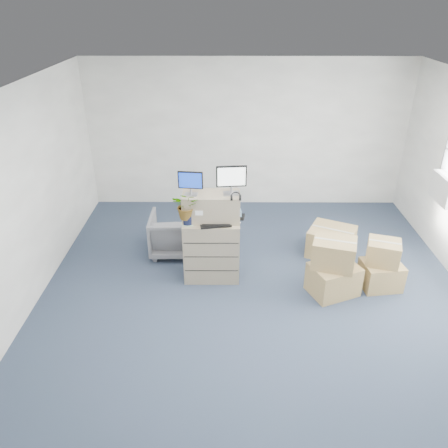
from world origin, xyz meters
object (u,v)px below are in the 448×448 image
at_px(monitor_left, 190,182).
at_px(office_chair, 173,232).
at_px(water_bottle, 217,212).
at_px(potted_plant, 187,209).
at_px(filing_cabinet_lower, 212,249).
at_px(monitor_right, 231,179).
at_px(keyboard, 216,225).

height_order(monitor_left, office_chair, monitor_left).
bearing_deg(monitor_left, water_bottle, 7.70).
height_order(potted_plant, office_chair, potted_plant).
bearing_deg(filing_cabinet_lower, water_bottle, 9.22).
distance_m(monitor_left, office_chair, 1.38).
distance_m(filing_cabinet_lower, office_chair, 0.94).
relative_size(monitor_left, monitor_right, 0.82).
relative_size(filing_cabinet_lower, monitor_left, 2.73).
relative_size(keyboard, potted_plant, 0.87).
height_order(filing_cabinet_lower, monitor_left, monitor_left).
xyz_separation_m(monitor_right, potted_plant, (-0.60, -0.13, -0.40)).
bearing_deg(water_bottle, monitor_left, -178.50).
bearing_deg(office_chair, monitor_left, 117.64).
distance_m(filing_cabinet_lower, monitor_left, 1.09).
bearing_deg(potted_plant, office_chair, 112.10).
bearing_deg(water_bottle, filing_cabinet_lower, -170.65).
bearing_deg(office_chair, keyboard, 129.95).
bearing_deg(monitor_right, potted_plant, -173.56).
xyz_separation_m(filing_cabinet_lower, water_bottle, (0.09, 0.01, 0.59)).
bearing_deg(filing_cabinet_lower, potted_plant, -163.96).
relative_size(monitor_right, water_bottle, 1.65).
bearing_deg(office_chair, potted_plant, 111.48).
bearing_deg(keyboard, water_bottle, 71.24).
relative_size(monitor_left, potted_plant, 0.69).
bearing_deg(water_bottle, keyboard, -98.88).
bearing_deg(filing_cabinet_lower, office_chair, 132.94).
bearing_deg(monitor_left, monitor_right, 9.00).
bearing_deg(monitor_right, keyboard, -147.45).
relative_size(filing_cabinet_lower, monitor_right, 2.25).
bearing_deg(keyboard, office_chair, 120.69).
distance_m(keyboard, office_chair, 1.22).
relative_size(potted_plant, office_chair, 0.66).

